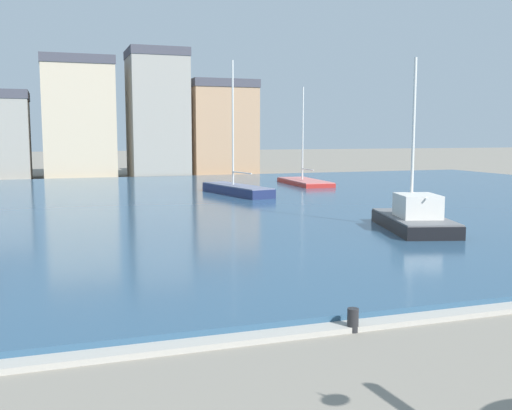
{
  "coord_description": "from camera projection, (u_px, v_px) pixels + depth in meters",
  "views": [
    {
      "loc": [
        -2.71,
        -1.25,
        4.11
      ],
      "look_at": [
        2.47,
        13.85,
        2.2
      ],
      "focal_mm": 41.63,
      "sensor_mm": 36.0,
      "label": 1
    }
  ],
  "objects": [
    {
      "name": "sailboat_black",
      "position": [
        411.0,
        220.0,
        24.45
      ],
      "size": [
        3.61,
        6.33,
        7.17
      ],
      "color": "black",
      "rests_on": "ground"
    },
    {
      "name": "townhouse_end_terrace",
      "position": [
        78.0,
        118.0,
        56.31
      ],
      "size": [
        6.55,
        7.68,
        11.2
      ],
      "color": "#C6B293",
      "rests_on": "ground"
    },
    {
      "name": "sailboat_red",
      "position": [
        302.0,
        183.0,
        46.56
      ],
      "size": [
        2.67,
        7.93,
        7.73
      ],
      "color": "red",
      "rests_on": "ground"
    },
    {
      "name": "sailboat_navy",
      "position": [
        232.0,
        190.0,
        38.76
      ],
      "size": [
        3.14,
        7.88,
        8.79
      ],
      "color": "navy",
      "rests_on": "ground"
    },
    {
      "name": "townhouse_narrow_midrow",
      "position": [
        218.0,
        128.0,
        61.11
      ],
      "size": [
        6.59,
        7.83,
        9.47
      ],
      "color": "tan",
      "rests_on": "ground"
    },
    {
      "name": "harbor_water",
      "position": [
        107.0,
        208.0,
        32.27
      ],
      "size": [
        77.83,
        43.65,
        0.25
      ],
      "primitive_type": "cube",
      "color": "#2D5170",
      "rests_on": "ground"
    },
    {
      "name": "quay_edge_coping",
      "position": [
        207.0,
        343.0,
        11.55
      ],
      "size": [
        77.83,
        0.5,
        0.12
      ],
      "primitive_type": "cube",
      "color": "#ADA89E",
      "rests_on": "ground"
    },
    {
      "name": "mooring_bollard",
      "position": [
        353.0,
        320.0,
        12.38
      ],
      "size": [
        0.24,
        0.24,
        0.5
      ],
      "primitive_type": "cylinder",
      "color": "#232326",
      "rests_on": "ground"
    },
    {
      "name": "townhouse_tall_gabled",
      "position": [
        158.0,
        114.0,
        57.11
      ],
      "size": [
        5.52,
        5.68,
        12.12
      ],
      "color": "gray",
      "rests_on": "ground"
    }
  ]
}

